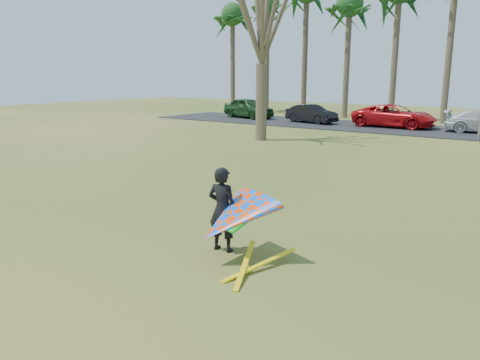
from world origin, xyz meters
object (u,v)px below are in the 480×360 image
Objects in this scene: bare_tree_left at (262,11)px; kite_flyer at (231,217)px; car_0 at (248,108)px; car_2 at (394,116)px; car_1 at (311,114)px.

bare_tree_left is 4.06× the size of kite_flyer.
bare_tree_left reaches higher than kite_flyer.
bare_tree_left reaches higher than car_0.
kite_flyer reaches higher than car_0.
car_0 is 30.82m from kite_flyer.
bare_tree_left reaches higher than car_2.
car_1 is (6.25, -0.63, -0.15)m from car_0.
car_2 is 25.93m from kite_flyer.
car_1 is at bearing 114.25° from kite_flyer.
car_0 is 12.29m from car_2.
kite_flyer is (5.13, -25.41, 0.02)m from car_2.
kite_flyer is (11.17, -24.80, 0.12)m from car_1.
car_0 is 2.04× the size of kite_flyer.
car_0 is 0.88× the size of car_2.
car_2 is (4.05, 10.50, -6.08)m from bare_tree_left.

